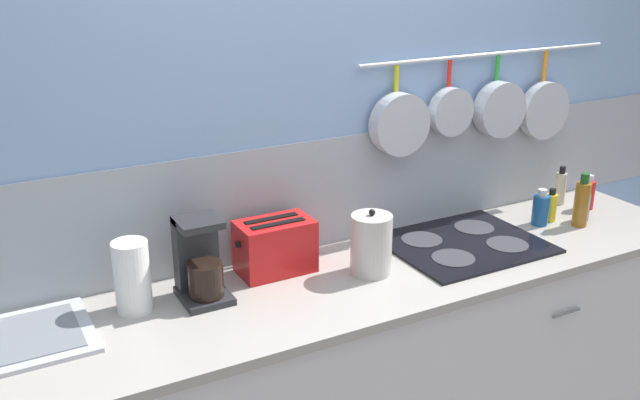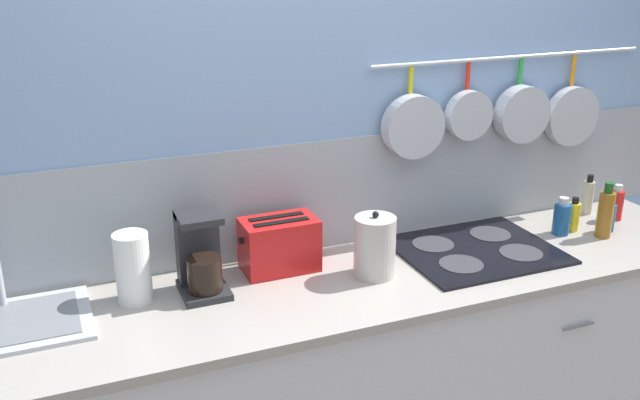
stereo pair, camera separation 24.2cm
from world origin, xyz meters
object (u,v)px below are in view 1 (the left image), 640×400
toaster (275,246)px  kettle (371,244)px  coffee_maker (200,264)px  bottle_dish_soap (584,206)px  paper_towel_roll (132,277)px  bottle_sesame_oil (588,194)px  bottle_cooking_wine (541,209)px  bottle_hot_sauce (582,203)px  bottle_olive_oil (551,207)px  bottle_vinegar (560,187)px

toaster → kettle: size_ratio=1.17×
coffee_maker → bottle_dish_soap: 1.73m
paper_towel_roll → bottle_sesame_oil: 2.08m
bottle_cooking_wine → bottle_hot_sauce: bottle_hot_sauce is taller
bottle_cooking_wine → bottle_sesame_oil: same height
paper_towel_roll → bottle_olive_oil: bearing=-2.1°
kettle → bottle_vinegar: (1.17, 0.20, -0.03)m
bottle_sesame_oil → bottle_vinegar: bearing=121.8°
bottle_cooking_wine → bottle_sesame_oil: bearing=7.2°
bottle_olive_oil → bottle_dish_soap: 0.15m
kettle → bottle_cooking_wine: kettle is taller
bottle_olive_oil → bottle_hot_sauce: 0.13m
toaster → bottle_sesame_oil: toaster is taller
paper_towel_roll → bottle_dish_soap: paper_towel_roll is taller
bottle_cooking_wine → bottle_sesame_oil: (0.33, 0.04, -0.00)m
bottle_cooking_wine → bottle_dish_soap: 0.22m
coffee_maker → bottle_dish_soap: bearing=-3.9°
coffee_maker → bottle_hot_sauce: coffee_maker is taller
toaster → bottle_dish_soap: (1.41, -0.18, -0.04)m
bottle_olive_oil → bottle_hot_sauce: size_ratio=0.63×
kettle → bottle_dish_soap: 1.11m
paper_towel_roll → bottle_dish_soap: 1.96m
bottle_hot_sauce → bottle_dish_soap: 0.09m
bottle_cooking_wine → bottle_hot_sauce: (0.14, -0.09, 0.03)m
bottle_olive_oil → bottle_vinegar: bearing=34.8°
paper_towel_roll → coffee_maker: (0.23, -0.01, -0.00)m
coffee_maker → toaster: (0.31, 0.06, -0.02)m
kettle → bottle_olive_oil: size_ratio=1.69×
coffee_maker → bottle_hot_sauce: 1.66m
bottle_cooking_wine → bottle_sesame_oil: size_ratio=1.00×
kettle → bottle_sesame_oil: 1.24m
kettle → bottle_hot_sauce: kettle is taller
bottle_olive_oil → bottle_dish_soap: bottle_olive_oil is taller
toaster → bottle_dish_soap: size_ratio=2.04×
paper_towel_roll → toaster: size_ratio=0.84×
toaster → bottle_cooking_wine: (1.20, -0.12, -0.03)m
bottle_cooking_wine → bottle_vinegar: bottle_vinegar is taller
bottle_olive_oil → bottle_dish_soap: size_ratio=1.04×
bottle_olive_oil → bottle_hot_sauce: bottle_hot_sauce is taller
bottle_hot_sauce → bottle_vinegar: (0.13, 0.24, -0.02)m
bottle_dish_soap → bottle_sesame_oil: 0.16m
bottle_olive_oil → bottle_hot_sauce: (0.07, -0.10, 0.04)m
bottle_cooking_wine → bottle_vinegar: 0.31m
kettle → bottle_cooking_wine: bearing=3.5°
bottle_hot_sauce → bottle_vinegar: size_ratio=1.30×
bottle_cooking_wine → bottle_olive_oil: size_ratio=1.08×
bottle_dish_soap → bottle_cooking_wine: bearing=166.1°
toaster → bottle_vinegar: size_ratio=1.61×
coffee_maker → kettle: 0.63m
coffee_maker → bottle_dish_soap: size_ratio=2.02×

